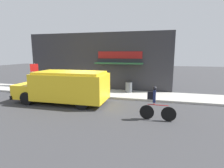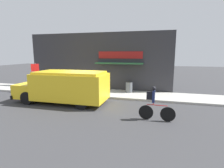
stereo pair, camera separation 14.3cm
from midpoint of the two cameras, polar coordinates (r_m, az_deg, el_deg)
The scene contains 7 objects.
ground_plane at distance 12.82m, azimuth -8.66°, elevation -4.27°, with size 70.00×70.00×0.00m, color #38383A.
sidewalk at distance 13.98m, azimuth -6.53°, elevation -2.75°, with size 28.00×2.60×0.14m.
storefront at distance 14.99m, azimuth -4.40°, elevation 7.24°, with size 12.49×0.96×4.84m.
school_bus at distance 11.44m, azimuth -14.71°, elevation -0.75°, with size 5.92×2.71×2.02m.
cyclist at distance 8.49m, azimuth 14.19°, elevation -6.52°, with size 1.69×0.20×1.63m.
stop_sign_post at distance 15.32m, azimuth -23.44°, elevation 3.51°, with size 0.45×0.45×2.22m.
trash_bin at distance 13.61m, azimuth 5.91°, elevation -0.95°, with size 0.54×0.54×0.85m.
Camera 2 is at (5.13, -11.34, 3.13)m, focal length 28.00 mm.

